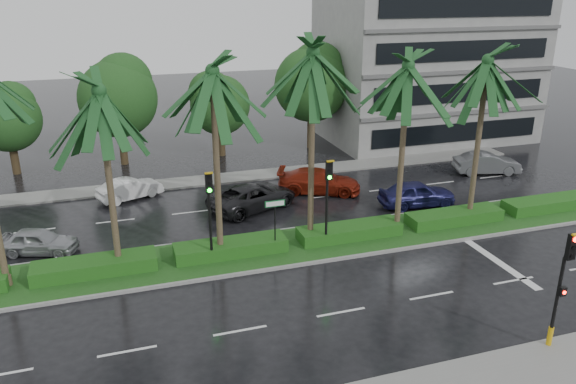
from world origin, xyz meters
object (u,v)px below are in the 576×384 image
object	(u,v)px
car_white	(130,189)
car_blue	(417,194)
car_red	(319,181)
car_silver	(38,241)
signal_near	(562,285)
car_grey	(487,163)
car_darkgrey	(253,196)
signal_median_left	(210,204)
street_sign	(275,213)

from	to	relation	value
car_white	car_blue	xyz separation A→B (m)	(15.50, -6.24, 0.12)
car_white	car_red	distance (m)	11.27
car_silver	car_white	world-z (taller)	car_white
signal_near	car_grey	distance (m)	19.95
signal_near	car_darkgrey	xyz separation A→B (m)	(-6.50, 15.88, -1.78)
signal_median_left	car_red	xyz separation A→B (m)	(8.00, 7.51, -2.27)
signal_near	car_red	distance (m)	17.41
signal_near	car_darkgrey	distance (m)	17.25
signal_median_left	car_red	world-z (taller)	signal_median_left
signal_median_left	car_blue	world-z (taller)	signal_median_left
car_blue	car_grey	distance (m)	8.40
signal_near	street_sign	distance (m)	12.11
street_sign	car_darkgrey	bearing A→B (deg)	85.24
signal_near	car_grey	size ratio (longest dim) A/B	1.01
signal_median_left	car_darkgrey	world-z (taller)	signal_median_left
car_red	car_blue	bearing A→B (deg)	-105.51
car_silver	car_blue	bearing A→B (deg)	-71.13
street_sign	car_blue	xyz separation A→B (m)	(9.50, 3.52, -1.39)
car_red	car_blue	xyz separation A→B (m)	(4.50, -3.81, 0.01)
car_white	car_darkgrey	bearing A→B (deg)	-142.42
car_silver	car_darkgrey	world-z (taller)	car_darkgrey
signal_median_left	car_white	size ratio (longest dim) A/B	1.15
signal_near	car_silver	size ratio (longest dim) A/B	1.22
street_sign	car_grey	bearing A→B (deg)	23.23
car_white	signal_near	bearing A→B (deg)	-168.92
signal_median_left	car_grey	world-z (taller)	signal_median_left
car_white	car_blue	distance (m)	16.71
signal_near	signal_median_left	size ratio (longest dim) A/B	1.00
car_white	car_blue	size ratio (longest dim) A/B	0.87
car_silver	car_blue	world-z (taller)	car_blue
car_white	signal_median_left	bearing A→B (deg)	174.36
street_sign	signal_near	bearing A→B (deg)	-54.66
car_darkgrey	car_blue	world-z (taller)	car_blue
signal_median_left	signal_near	bearing A→B (deg)	-44.09
car_grey	car_darkgrey	bearing A→B (deg)	109.16
street_sign	car_grey	distance (m)	18.55
street_sign	car_red	xyz separation A→B (m)	(5.00, 7.33, -1.40)
street_sign	car_red	size ratio (longest dim) A/B	0.52
car_silver	signal_median_left	bearing A→B (deg)	-97.80
street_sign	car_white	distance (m)	11.55
car_blue	car_silver	bearing A→B (deg)	94.65
signal_median_left	car_white	xyz separation A→B (m)	(-3.00, 9.94, -2.37)
signal_median_left	car_silver	distance (m)	8.75
car_white	car_grey	distance (m)	23.13
signal_near	street_sign	size ratio (longest dim) A/B	1.68
car_red	car_blue	distance (m)	5.90
car_darkgrey	street_sign	bearing A→B (deg)	151.67
car_blue	street_sign	bearing A→B (deg)	115.33
street_sign	car_blue	distance (m)	10.23
street_sign	car_silver	xyz separation A→B (m)	(-10.50, 3.64, -1.51)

